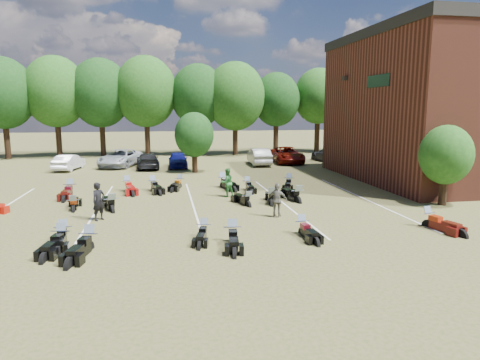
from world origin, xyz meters
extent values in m
plane|color=brown|center=(0.00, 0.00, 0.00)|extent=(160.00, 160.00, 0.00)
imported|color=silver|center=(-12.51, 18.67, 0.67)|extent=(2.17, 4.27, 1.34)
imported|color=#979B9F|center=(-8.39, 20.23, 0.78)|extent=(4.15, 6.14, 1.56)
imported|color=black|center=(-5.90, 18.51, 0.68)|extent=(2.18, 4.77, 1.35)
imported|color=#0D105D|center=(-3.26, 18.66, 0.70)|extent=(1.72, 4.13, 1.40)
imported|color=#9FA09C|center=(4.28, 19.20, 0.78)|extent=(1.85, 4.79, 1.56)
imported|color=#550B04|center=(7.22, 20.07, 0.77)|extent=(2.76, 5.64, 1.54)
imported|color=#37383C|center=(11.72, 20.19, 0.73)|extent=(2.94, 5.30, 1.45)
imported|color=black|center=(-7.58, 0.91, 0.90)|extent=(0.78, 0.77, 1.81)
imported|color=#296D2E|center=(-0.82, 5.24, 0.86)|extent=(1.01, 0.89, 1.72)
imported|color=#625F54|center=(0.86, -0.03, 0.83)|extent=(1.06, 0.77, 1.67)
cube|color=black|center=(9.35, 12.00, 7.50)|extent=(0.30, 0.40, 0.30)
cube|color=black|center=(9.47, 7.00, 7.00)|extent=(0.06, 3.00, 0.80)
cylinder|color=black|center=(-21.00, 29.00, 2.04)|extent=(0.58, 0.58, 4.08)
ellipsoid|color=#1E4C19|center=(-21.00, 29.00, 6.33)|extent=(6.00, 6.00, 6.90)
cylinder|color=black|center=(-16.00, 29.00, 2.04)|extent=(0.58, 0.58, 4.08)
ellipsoid|color=#1E4C19|center=(-16.00, 29.00, 6.33)|extent=(6.00, 6.00, 6.90)
cylinder|color=black|center=(-11.00, 29.00, 2.04)|extent=(0.57, 0.58, 4.08)
ellipsoid|color=#1E4C19|center=(-11.00, 29.00, 6.33)|extent=(6.00, 6.00, 6.90)
cylinder|color=black|center=(-6.00, 29.00, 2.04)|extent=(0.57, 0.58, 4.08)
ellipsoid|color=#1E4C19|center=(-6.00, 29.00, 6.33)|extent=(6.00, 6.00, 6.90)
cylinder|color=black|center=(-1.00, 29.00, 2.04)|extent=(0.58, 0.58, 4.08)
ellipsoid|color=#1E4C19|center=(-1.00, 29.00, 6.33)|extent=(6.00, 6.00, 6.90)
cylinder|color=black|center=(4.00, 29.00, 2.04)|extent=(0.57, 0.58, 4.08)
ellipsoid|color=#1E4C19|center=(4.00, 29.00, 6.33)|extent=(6.00, 6.00, 6.90)
cylinder|color=black|center=(9.00, 29.00, 2.04)|extent=(0.57, 0.58, 4.08)
ellipsoid|color=#1E4C19|center=(9.00, 29.00, 6.33)|extent=(6.00, 6.00, 6.90)
cylinder|color=black|center=(14.00, 29.00, 2.04)|extent=(0.57, 0.58, 4.08)
ellipsoid|color=#1E4C19|center=(14.00, 29.00, 6.33)|extent=(6.00, 6.00, 6.90)
cylinder|color=black|center=(19.00, 29.00, 2.04)|extent=(0.58, 0.58, 4.08)
ellipsoid|color=#1E4C19|center=(19.00, 29.00, 6.33)|extent=(6.00, 6.00, 6.90)
cylinder|color=black|center=(24.00, 29.00, 2.04)|extent=(0.58, 0.58, 4.08)
ellipsoid|color=#1E4C19|center=(24.00, 29.00, 6.33)|extent=(6.00, 6.00, 6.90)
cylinder|color=black|center=(10.50, 1.00, 0.85)|extent=(0.24, 0.24, 1.71)
sphere|color=#1E4C19|center=(10.50, 1.00, 2.76)|extent=(2.80, 2.80, 2.80)
cylinder|color=black|center=(-2.00, 15.50, 0.95)|extent=(0.24, 0.24, 1.90)
sphere|color=#1E4C19|center=(-2.00, 15.50, 3.10)|extent=(3.20, 3.20, 3.20)
cube|color=silver|center=(-8.00, 3.00, 0.01)|extent=(0.10, 14.00, 0.01)
cube|color=silver|center=(-3.00, 3.00, 0.01)|extent=(0.10, 14.00, 0.01)
cube|color=silver|center=(2.00, 3.00, 0.01)|extent=(0.10, 14.00, 0.01)
cube|color=silver|center=(7.00, 3.00, 0.01)|extent=(0.10, 14.00, 0.01)
camera|label=1|loc=(-4.48, -19.62, 5.24)|focal=32.00mm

